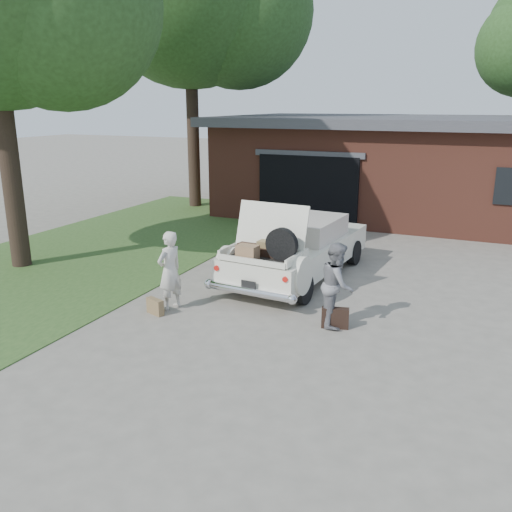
% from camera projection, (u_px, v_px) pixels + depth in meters
% --- Properties ---
extents(ground, '(90.00, 90.00, 0.00)m').
position_uv_depth(ground, '(242.00, 325.00, 9.52)').
color(ground, gray).
rests_on(ground, ground).
extents(grass_strip, '(6.00, 16.00, 0.02)m').
position_uv_depth(grass_strip, '(102.00, 250.00, 14.30)').
color(grass_strip, '#2D4C1E').
rests_on(grass_strip, ground).
extents(house, '(12.80, 7.80, 3.30)m').
position_uv_depth(house, '(408.00, 165.00, 18.78)').
color(house, brown).
rests_on(house, ground).
extents(sedan, '(2.12, 4.70, 1.87)m').
position_uv_depth(sedan, '(298.00, 248.00, 11.95)').
color(sedan, silver).
rests_on(sedan, ground).
extents(woman_left, '(0.49, 0.62, 1.50)m').
position_uv_depth(woman_left, '(170.00, 271.00, 10.07)').
color(woman_left, beige).
rests_on(woman_left, ground).
extents(woman_right, '(0.71, 0.83, 1.48)m').
position_uv_depth(woman_right, '(337.00, 284.00, 9.34)').
color(woman_right, gray).
rests_on(woman_right, ground).
extents(suitcase_left, '(0.40, 0.24, 0.30)m').
position_uv_depth(suitcase_left, '(155.00, 306.00, 9.96)').
color(suitcase_left, olive).
rests_on(suitcase_left, ground).
extents(suitcase_right, '(0.49, 0.26, 0.36)m').
position_uv_depth(suitcase_right, '(335.00, 318.00, 9.34)').
color(suitcase_right, black).
rests_on(suitcase_right, ground).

